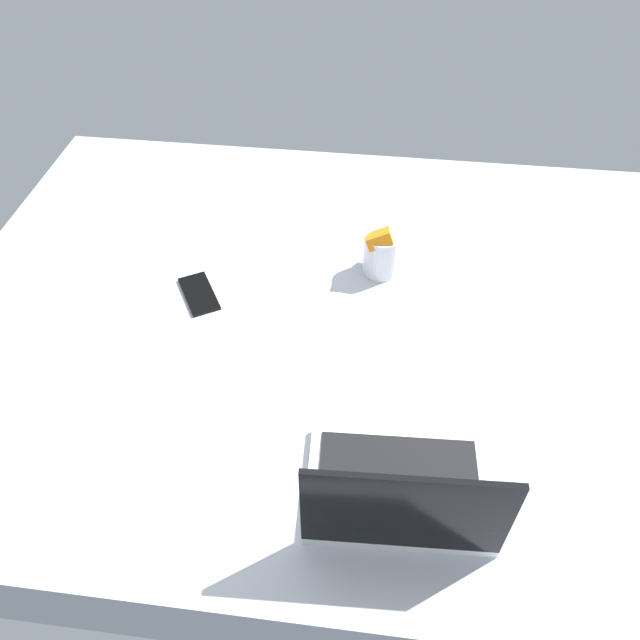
# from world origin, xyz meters

# --- Properties ---
(bed_mattress) EXTENTS (1.80, 1.40, 0.18)m
(bed_mattress) POSITION_xyz_m (0.00, 0.00, 0.09)
(bed_mattress) COLOR #B7BCC6
(bed_mattress) RESTS_ON ground
(laptop) EXTENTS (0.34, 0.25, 0.23)m
(laptop) POSITION_xyz_m (-0.19, 0.48, 0.22)
(laptop) COLOR silver
(laptop) RESTS_ON bed_mattress
(snack_cup) EXTENTS (0.09, 0.11, 0.14)m
(snack_cup) POSITION_xyz_m (-0.12, -0.16, 0.24)
(snack_cup) COLOR silver
(snack_cup) RESTS_ON bed_mattress
(cell_phone) EXTENTS (0.13, 0.16, 0.01)m
(cell_phone) POSITION_xyz_m (0.30, -0.01, 0.18)
(cell_phone) COLOR black
(cell_phone) RESTS_ON bed_mattress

